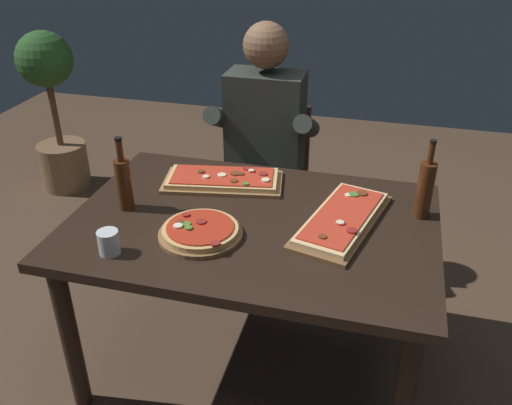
{
  "coord_description": "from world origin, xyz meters",
  "views": [
    {
      "loc": [
        0.47,
        -1.72,
        1.82
      ],
      "look_at": [
        0.0,
        0.05,
        0.79
      ],
      "focal_mm": 38.02,
      "sensor_mm": 36.0,
      "label": 1
    }
  ],
  "objects": [
    {
      "name": "seated_diner",
      "position": [
        -0.14,
        0.74,
        0.74
      ],
      "size": [
        0.53,
        0.41,
        1.33
      ],
      "color": "#23232D",
      "rests_on": "ground_plane"
    },
    {
      "name": "potted_plant_corner",
      "position": [
        -1.74,
        1.31,
        0.59
      ],
      "size": [
        0.36,
        0.36,
        1.1
      ],
      "color": "#846042",
      "rests_on": "ground_plane"
    },
    {
      "name": "tumbler_near_camera",
      "position": [
        -0.42,
        -0.34,
        0.78
      ],
      "size": [
        0.07,
        0.07,
        0.09
      ],
      "color": "silver",
      "rests_on": "dining_table"
    },
    {
      "name": "pizza_rectangular_left",
      "position": [
        0.34,
        0.06,
        0.76
      ],
      "size": [
        0.36,
        0.58,
        0.05
      ],
      "color": "brown",
      "rests_on": "dining_table"
    },
    {
      "name": "wine_bottle_dark",
      "position": [
        -0.51,
        -0.04,
        0.86
      ],
      "size": [
        0.06,
        0.06,
        0.3
      ],
      "color": "#47230F",
      "rests_on": "dining_table"
    },
    {
      "name": "pizza_round_far",
      "position": [
        -0.16,
        -0.16,
        0.76
      ],
      "size": [
        0.31,
        0.31,
        0.05
      ],
      "color": "brown",
      "rests_on": "dining_table"
    },
    {
      "name": "dining_table",
      "position": [
        0.0,
        0.0,
        0.64
      ],
      "size": [
        1.4,
        0.96,
        0.74
      ],
      "color": "black",
      "rests_on": "ground_plane"
    },
    {
      "name": "diner_chair",
      "position": [
        -0.14,
        0.86,
        0.49
      ],
      "size": [
        0.44,
        0.44,
        0.87
      ],
      "color": "black",
      "rests_on": "ground_plane"
    },
    {
      "name": "oil_bottle_amber",
      "position": [
        0.63,
        0.2,
        0.86
      ],
      "size": [
        0.06,
        0.06,
        0.32
      ],
      "color": "#47230F",
      "rests_on": "dining_table"
    },
    {
      "name": "ground_plane",
      "position": [
        0.0,
        0.0,
        0.0
      ],
      "size": [
        6.4,
        6.4,
        0.0
      ],
      "primitive_type": "plane",
      "color": "#4C3828"
    },
    {
      "name": "pizza_rectangular_front",
      "position": [
        -0.2,
        0.26,
        0.76
      ],
      "size": [
        0.54,
        0.32,
        0.05
      ],
      "color": "olive",
      "rests_on": "dining_table"
    }
  ]
}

